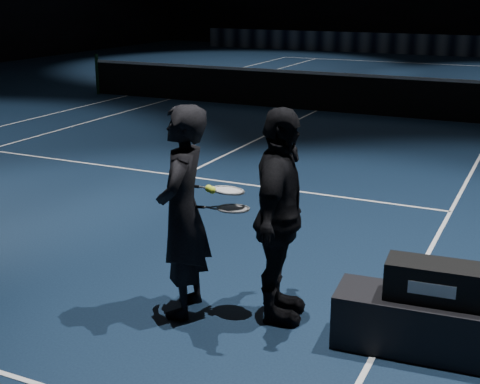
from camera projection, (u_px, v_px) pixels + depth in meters
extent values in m
plane|color=black|center=(316.00, 111.00, 16.07)|extent=(36.00, 36.00, 0.00)
cylinder|color=black|center=(97.00, 74.00, 18.53)|extent=(0.10, 0.10, 1.10)
cube|color=black|center=(316.00, 93.00, 15.94)|extent=(12.80, 0.02, 0.86)
cube|color=white|center=(317.00, 73.00, 15.80)|extent=(12.80, 0.03, 0.07)
cube|color=black|center=(432.00, 45.00, 29.33)|extent=(22.00, 0.15, 0.90)
cube|color=black|center=(431.00, 325.00, 5.40)|extent=(1.59, 0.65, 0.47)
cube|color=black|center=(435.00, 282.00, 5.28)|extent=(0.80, 0.39, 0.31)
cube|color=white|center=(432.00, 290.00, 5.14)|extent=(0.36, 0.03, 0.10)
imported|color=black|center=(183.00, 212.00, 5.87)|extent=(0.60, 0.78, 1.91)
imported|color=black|center=(279.00, 217.00, 5.75)|extent=(0.69, 1.19, 1.91)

